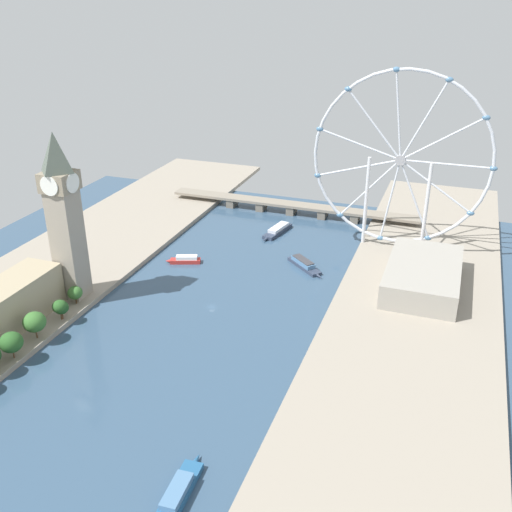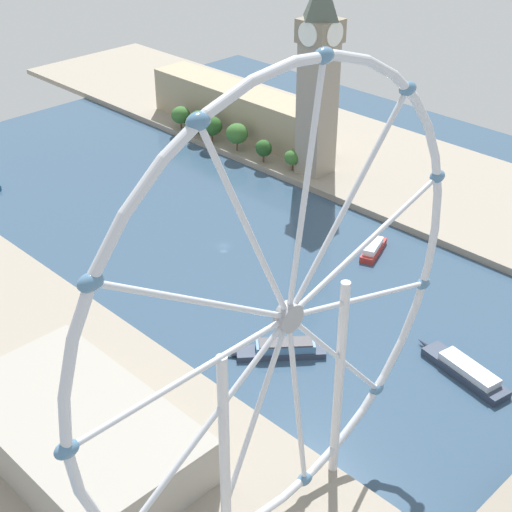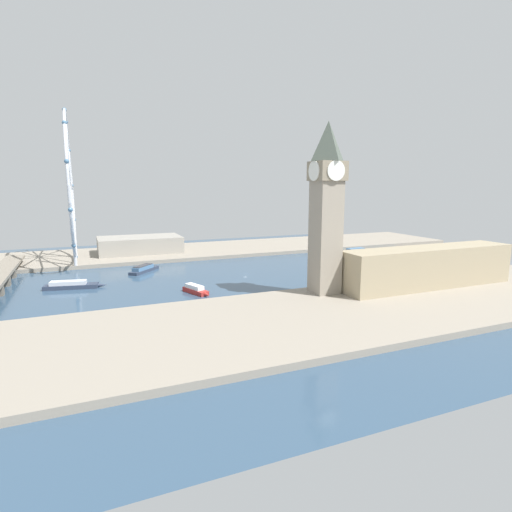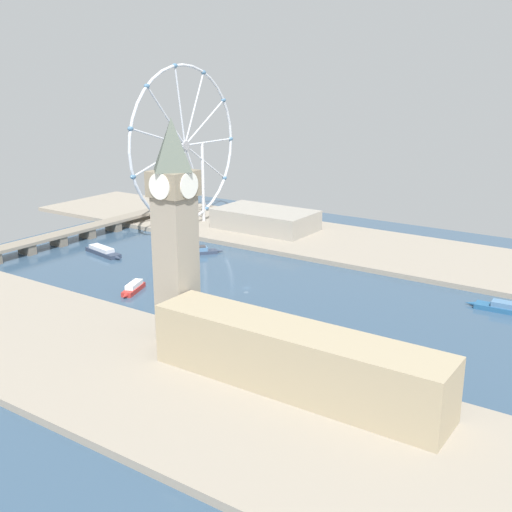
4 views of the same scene
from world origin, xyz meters
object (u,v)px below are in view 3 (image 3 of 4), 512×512
at_px(riverside_hall, 140,245).
at_px(tour_boat_1, 71,285).
at_px(ferris_wheel, 70,187).
at_px(clock_tower, 326,206).
at_px(tour_boat_0, 196,290).
at_px(tour_boat_3, 144,269).
at_px(parliament_block, 428,267).
at_px(tour_boat_2, 354,251).

relative_size(riverside_hall, tour_boat_1, 1.94).
bearing_deg(riverside_hall, ferris_wheel, 115.17).
bearing_deg(riverside_hall, clock_tower, -157.34).
relative_size(tour_boat_0, tour_boat_3, 0.79).
bearing_deg(tour_boat_1, ferris_wheel, 99.83).
relative_size(clock_tower, parliament_block, 0.82).
height_order(ferris_wheel, tour_boat_3, ferris_wheel).
bearing_deg(tour_boat_0, tour_boat_2, 94.99).
bearing_deg(clock_tower, parliament_block, -99.90).
xyz_separation_m(clock_tower, tour_boat_0, (37.28, 64.73, -49.44)).
height_order(ferris_wheel, tour_boat_0, ferris_wheel).
xyz_separation_m(parliament_block, ferris_wheel, (171.38, 195.47, 47.13)).
bearing_deg(tour_boat_3, tour_boat_2, -46.62).
bearing_deg(tour_boat_0, tour_boat_1, -141.60).
height_order(parliament_block, tour_boat_2, parliament_block).
xyz_separation_m(ferris_wheel, tour_boat_2, (-40.68, -238.57, -59.87)).
distance_m(riverside_hall, tour_boat_0, 148.54).
bearing_deg(tour_boat_1, parliament_block, -13.20).
bearing_deg(ferris_wheel, tour_boat_1, 178.61).
relative_size(riverside_hall, tour_boat_3, 2.49).
distance_m(clock_tower, tour_boat_0, 89.57).
bearing_deg(parliament_block, tour_boat_2, -18.25).
bearing_deg(tour_boat_2, tour_boat_1, 6.44).
height_order(clock_tower, parliament_block, clock_tower).
xyz_separation_m(riverside_hall, tour_boat_0, (-147.80, -12.53, -7.99)).
bearing_deg(tour_boat_0, parliament_block, 49.03).
relative_size(clock_tower, tour_boat_2, 2.69).
bearing_deg(riverside_hall, tour_boat_1, 152.64).
distance_m(clock_tower, parliament_block, 75.48).
bearing_deg(parliament_block, clock_tower, 80.10).
distance_m(tour_boat_2, tour_boat_3, 192.35).
relative_size(tour_boat_1, tour_boat_3, 1.28).
distance_m(ferris_wheel, tour_boat_2, 249.31).
bearing_deg(tour_boat_3, parliament_block, -88.43).
xyz_separation_m(parliament_block, riverside_hall, (196.41, 142.19, -4.68)).
bearing_deg(tour_boat_1, tour_boat_2, 20.90).
xyz_separation_m(tour_boat_0, tour_boat_3, (74.51, 19.43, 0.06)).
bearing_deg(clock_tower, riverside_hall, 22.66).
distance_m(parliament_block, tour_boat_0, 139.06).
bearing_deg(tour_boat_2, clock_tower, 44.60).
distance_m(clock_tower, tour_boat_3, 148.38).
xyz_separation_m(tour_boat_0, tour_boat_2, (82.08, -172.77, -0.07)).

